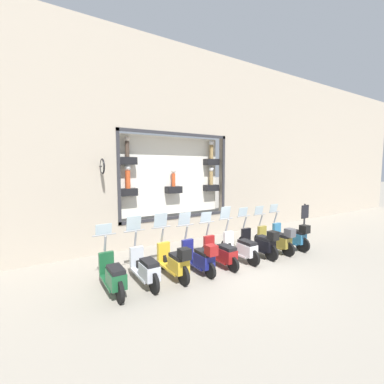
{
  "coord_description": "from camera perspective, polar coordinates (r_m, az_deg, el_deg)",
  "views": [
    {
      "loc": [
        -5.75,
        4.98,
        3.04
      ],
      "look_at": [
        1.8,
        0.29,
        2.2
      ],
      "focal_mm": 24.0,
      "sensor_mm": 36.0,
      "label": 1
    }
  ],
  "objects": [
    {
      "name": "scooter_silver_7",
      "position": [
        7.04,
        -10.36,
        -16.33
      ],
      "size": [
        1.8,
        0.61,
        1.68
      ],
      "color": "black",
      "rests_on": "ground_plane"
    },
    {
      "name": "scooter_red_4",
      "position": [
        8.21,
        6.48,
        -13.25
      ],
      "size": [
        1.79,
        0.61,
        1.57
      ],
      "color": "black",
      "rests_on": "ground_plane"
    },
    {
      "name": "scooter_green_8",
      "position": [
        6.8,
        -17.16,
        -17.33
      ],
      "size": [
        1.8,
        0.61,
        1.56
      ],
      "color": "black",
      "rests_on": "ground_plane"
    },
    {
      "name": "scooter_olive_1",
      "position": [
        9.84,
        18.31,
        -10.0
      ],
      "size": [
        1.8,
        0.61,
        1.57
      ],
      "color": "black",
      "rests_on": "ground_plane"
    },
    {
      "name": "scooter_teal_0",
      "position": [
        10.47,
        21.23,
        -9.09
      ],
      "size": [
        1.81,
        0.61,
        1.59
      ],
      "color": "black",
      "rests_on": "ground_plane"
    },
    {
      "name": "scooter_black_2",
      "position": [
        9.24,
        14.93,
        -10.85
      ],
      "size": [
        1.81,
        0.6,
        1.59
      ],
      "color": "black",
      "rests_on": "ground_plane"
    },
    {
      "name": "building_facade",
      "position": [
        10.64,
        -3.86,
        10.7
      ],
      "size": [
        1.18,
        36.0,
        7.91
      ],
      "color": "#ADA08E",
      "rests_on": "ground_plane"
    },
    {
      "name": "scooter_white_3",
      "position": [
        8.73,
        10.81,
        -12.03
      ],
      "size": [
        1.8,
        0.6,
        1.69
      ],
      "color": "black",
      "rests_on": "ground_plane"
    },
    {
      "name": "shop_sign_post",
      "position": [
        11.62,
        23.71,
        -5.98
      ],
      "size": [
        0.36,
        0.45,
        1.56
      ],
      "color": "#232326",
      "rests_on": "ground_plane"
    },
    {
      "name": "ground_plane",
      "position": [
        8.19,
        8.78,
        -16.43
      ],
      "size": [
        120.0,
        120.0,
        0.0
      ],
      "primitive_type": "plane",
      "color": "gray"
    },
    {
      "name": "scooter_navy_5",
      "position": [
        7.69,
        1.78,
        -14.2
      ],
      "size": [
        1.79,
        0.6,
        1.63
      ],
      "color": "black",
      "rests_on": "ground_plane"
    },
    {
      "name": "scooter_yellow_6",
      "position": [
        7.29,
        -3.9,
        -15.12
      ],
      "size": [
        1.8,
        0.61,
        1.69
      ],
      "color": "black",
      "rests_on": "ground_plane"
    }
  ]
}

